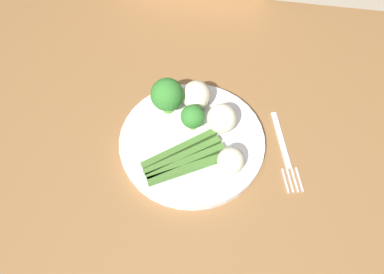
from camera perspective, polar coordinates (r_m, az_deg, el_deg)
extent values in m
cube|color=#B7A88E|center=(1.34, -1.51, -19.25)|extent=(6.00, 6.00, 0.02)
cube|color=olive|center=(0.66, -2.90, -3.61)|extent=(1.28, 0.93, 0.04)
cylinder|color=olive|center=(1.36, -23.66, 7.08)|extent=(0.07, 0.07, 0.70)
cube|color=#9E754C|center=(1.31, 1.78, 17.19)|extent=(0.42, 0.42, 0.02)
cube|color=#9E754C|center=(1.04, -0.02, 19.82)|extent=(0.38, 0.05, 0.40)
cylinder|color=#9E754C|center=(1.58, 9.03, 13.41)|extent=(0.04, 0.04, 0.45)
cylinder|color=#9E754C|center=(1.62, -3.36, 15.29)|extent=(0.04, 0.04, 0.45)
cylinder|color=#9E754C|center=(1.35, 7.22, 3.77)|extent=(0.04, 0.04, 0.45)
cylinder|color=#9E754C|center=(1.39, -6.78, 6.14)|extent=(0.04, 0.04, 0.45)
cylinder|color=white|center=(0.65, 0.00, -0.61)|extent=(0.26, 0.26, 0.01)
cube|color=#47752D|center=(0.60, -0.56, -4.96)|extent=(0.13, 0.08, 0.01)
cube|color=#47752D|center=(0.61, -0.94, -3.97)|extent=(0.12, 0.09, 0.01)
cube|color=#47752D|center=(0.62, -1.45, -3.06)|extent=(0.12, 0.10, 0.01)
cube|color=#47752D|center=(0.62, -2.03, -2.19)|extent=(0.12, 0.10, 0.01)
cylinder|color=#609E3D|center=(0.65, 0.11, 2.02)|extent=(0.01, 0.01, 0.01)
sphere|color=#337A2D|center=(0.63, 0.11, 3.25)|extent=(0.04, 0.04, 0.04)
cylinder|color=#609E3D|center=(0.67, -3.76, 4.87)|extent=(0.02, 0.02, 0.02)
sphere|color=#337A2D|center=(0.65, -3.92, 6.67)|extent=(0.06, 0.06, 0.06)
sphere|color=white|center=(0.64, 4.70, 2.90)|extent=(0.05, 0.05, 0.05)
sphere|color=silver|center=(0.60, 6.11, -3.71)|extent=(0.05, 0.05, 0.05)
sphere|color=beige|center=(0.67, 0.69, 6.58)|extent=(0.05, 0.05, 0.05)
cube|color=silver|center=(0.68, 13.75, -0.34)|extent=(0.04, 0.12, 0.00)
cube|color=silver|center=(0.63, 14.42, -6.66)|extent=(0.01, 0.04, 0.00)
cube|color=silver|center=(0.64, 15.10, -6.58)|extent=(0.01, 0.04, 0.00)
cube|color=silver|center=(0.64, 15.79, -6.49)|extent=(0.01, 0.04, 0.00)
cube|color=silver|center=(0.64, 16.47, -6.41)|extent=(0.01, 0.04, 0.00)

